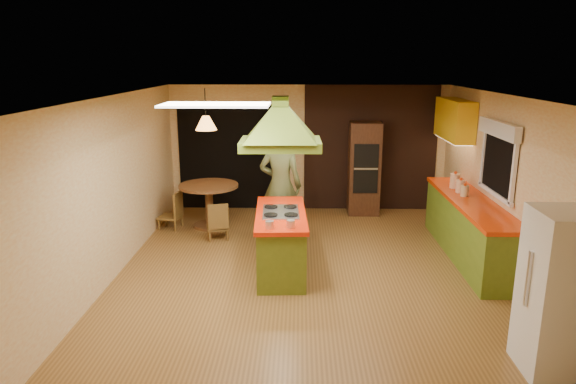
{
  "coord_description": "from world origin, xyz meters",
  "views": [
    {
      "loc": [
        -0.16,
        -6.95,
        2.97
      ],
      "look_at": [
        -0.32,
        0.1,
        1.15
      ],
      "focal_mm": 32.0,
      "sensor_mm": 36.0,
      "label": 1
    }
  ],
  "objects_px": {
    "refrigerator": "(564,294)",
    "wall_oven": "(364,168)",
    "kitchen_island": "(281,241)",
    "canister_large": "(455,181)",
    "dining_table": "(209,197)",
    "man": "(280,186)"
  },
  "relations": [
    {
      "from": "refrigerator",
      "to": "wall_oven",
      "type": "distance_m",
      "value": 5.51
    },
    {
      "from": "kitchen_island",
      "to": "canister_large",
      "type": "distance_m",
      "value": 3.18
    },
    {
      "from": "dining_table",
      "to": "canister_large",
      "type": "bearing_deg",
      "value": -8.82
    },
    {
      "from": "wall_oven",
      "to": "refrigerator",
      "type": "bearing_deg",
      "value": -76.05
    },
    {
      "from": "kitchen_island",
      "to": "man",
      "type": "xyz_separation_m",
      "value": [
        -0.05,
        1.22,
        0.52
      ]
    },
    {
      "from": "refrigerator",
      "to": "wall_oven",
      "type": "bearing_deg",
      "value": 103.59
    },
    {
      "from": "refrigerator",
      "to": "canister_large",
      "type": "distance_m",
      "value": 3.75
    },
    {
      "from": "wall_oven",
      "to": "canister_large",
      "type": "xyz_separation_m",
      "value": [
        1.3,
        -1.61,
        0.13
      ]
    },
    {
      "from": "man",
      "to": "wall_oven",
      "type": "xyz_separation_m",
      "value": [
        1.58,
        1.72,
        -0.06
      ]
    },
    {
      "from": "canister_large",
      "to": "wall_oven",
      "type": "bearing_deg",
      "value": 128.77
    },
    {
      "from": "man",
      "to": "refrigerator",
      "type": "xyz_separation_m",
      "value": [
        2.83,
        -3.64,
        -0.15
      ]
    },
    {
      "from": "kitchen_island",
      "to": "man",
      "type": "bearing_deg",
      "value": 89.64
    },
    {
      "from": "kitchen_island",
      "to": "refrigerator",
      "type": "xyz_separation_m",
      "value": [
        2.78,
        -2.42,
        0.37
      ]
    },
    {
      "from": "refrigerator",
      "to": "wall_oven",
      "type": "xyz_separation_m",
      "value": [
        -1.26,
        5.36,
        0.09
      ]
    },
    {
      "from": "dining_table",
      "to": "man",
      "type": "bearing_deg",
      "value": -29.74
    },
    {
      "from": "kitchen_island",
      "to": "canister_large",
      "type": "xyz_separation_m",
      "value": [
        2.82,
        1.33,
        0.59
      ]
    },
    {
      "from": "kitchen_island",
      "to": "dining_table",
      "type": "relative_size",
      "value": 1.67
    },
    {
      "from": "refrigerator",
      "to": "kitchen_island",
      "type": "bearing_deg",
      "value": 139.44
    },
    {
      "from": "wall_oven",
      "to": "dining_table",
      "type": "distance_m",
      "value": 3.08
    },
    {
      "from": "man",
      "to": "canister_large",
      "type": "xyz_separation_m",
      "value": [
        2.87,
        0.11,
        0.07
      ]
    },
    {
      "from": "dining_table",
      "to": "refrigerator",
      "type": "bearing_deg",
      "value": -46.6
    },
    {
      "from": "wall_oven",
      "to": "dining_table",
      "type": "bearing_deg",
      "value": -160.88
    }
  ]
}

